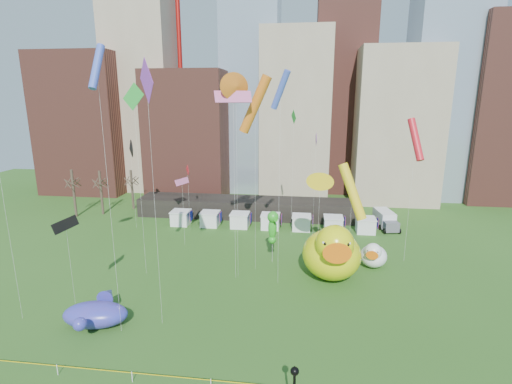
# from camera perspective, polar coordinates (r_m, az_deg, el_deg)

# --- Properties ---
(skyline) EXTENTS (101.00, 23.00, 68.00)m
(skyline) POSITION_cam_1_polar(r_m,az_deg,el_deg) (84.26, 4.76, 14.30)
(skyline) COLOR brown
(skyline) RESTS_ON ground
(pavilion) EXTENTS (38.00, 6.00, 3.20)m
(pavilion) POSITION_cam_1_polar(r_m,az_deg,el_deg) (68.59, -1.56, -2.32)
(pavilion) COLOR black
(pavilion) RESTS_ON ground
(vendor_tents) EXTENTS (33.24, 2.80, 2.40)m
(vendor_tents) POSITION_cam_1_polar(r_m,az_deg,el_deg) (62.46, 2.16, -4.43)
(vendor_tents) COLOR white
(vendor_tents) RESTS_ON ground
(bare_trees) EXTENTS (8.44, 6.44, 8.50)m
(bare_trees) POSITION_cam_1_polar(r_m,az_deg,el_deg) (75.20, -21.86, 0.01)
(bare_trees) COLOR #382B21
(bare_trees) RESTS_ON ground
(caution_tape) EXTENTS (50.00, 0.06, 0.90)m
(caution_tape) POSITION_cam_1_polar(r_m,az_deg,el_deg) (31.16, -6.72, -26.12)
(caution_tape) COLOR white
(caution_tape) RESTS_ON ground
(big_duck) EXTENTS (7.12, 9.43, 7.18)m
(big_duck) POSITION_cam_1_polar(r_m,az_deg,el_deg) (45.77, 11.21, -8.73)
(big_duck) COLOR #D8DF0B
(big_duck) RESTS_ON ground
(small_duck) EXTENTS (4.15, 4.87, 3.46)m
(small_duck) POSITION_cam_1_polar(r_m,az_deg,el_deg) (50.63, 17.00, -8.93)
(small_duck) COLOR white
(small_duck) RESTS_ON ground
(seahorse_green) EXTENTS (1.89, 2.10, 6.85)m
(seahorse_green) POSITION_cam_1_polar(r_m,az_deg,el_deg) (48.62, 2.46, -4.87)
(seahorse_green) COLOR silver
(seahorse_green) RESTS_ON ground
(seahorse_purple) EXTENTS (1.43, 1.63, 4.93)m
(seahorse_purple) POSITION_cam_1_polar(r_m,az_deg,el_deg) (47.30, 12.70, -7.77)
(seahorse_purple) COLOR silver
(seahorse_purple) RESTS_ON ground
(whale_inflatable) EXTENTS (6.31, 7.72, 2.64)m
(whale_inflatable) POSITION_cam_1_polar(r_m,az_deg,el_deg) (40.27, -22.57, -16.19)
(whale_inflatable) COLOR #463693
(whale_inflatable) RESTS_ON ground
(box_truck) EXTENTS (3.36, 6.60, 2.68)m
(box_truck) POSITION_cam_1_polar(r_m,az_deg,el_deg) (66.24, 18.59, -3.85)
(box_truck) COLOR silver
(box_truck) RESTS_ON ground
(kite_0) EXTENTS (2.14, 3.08, 18.31)m
(kite_0) POSITION_cam_1_polar(r_m,az_deg,el_deg) (50.38, 22.59, 7.18)
(kite_0) COLOR silver
(kite_0) RESTS_ON ground
(kite_1) EXTENTS (1.29, 2.68, 9.76)m
(kite_1) POSITION_cam_1_polar(r_m,az_deg,el_deg) (54.32, -10.90, 1.50)
(kite_1) COLOR silver
(kite_1) RESTS_ON ground
(kite_2) EXTENTS (1.69, 2.51, 14.34)m
(kite_2) POSITION_cam_1_polar(r_m,az_deg,el_deg) (63.11, -18.11, 6.15)
(kite_2) COLOR silver
(kite_2) RESTS_ON ground
(kite_3) EXTENTS (0.76, 1.90, 19.01)m
(kite_3) POSITION_cam_1_polar(r_m,az_deg,el_deg) (56.20, 5.59, 10.39)
(kite_3) COLOR silver
(kite_3) RESTS_ON ground
(kite_4) EXTENTS (2.23, 0.64, 12.03)m
(kite_4) POSITION_cam_1_polar(r_m,az_deg,el_deg) (46.50, 9.48, 1.54)
(kite_4) COLOR silver
(kite_4) RESTS_ON ground
(kite_5) EXTENTS (0.87, 2.14, 24.71)m
(kite_5) POSITION_cam_1_polar(r_m,az_deg,el_deg) (33.37, -22.52, 16.68)
(kite_5) COLOR silver
(kite_5) RESTS_ON ground
(kite_6) EXTENTS (1.86, 2.65, 23.24)m
(kite_6) POSITION_cam_1_polar(r_m,az_deg,el_deg) (41.99, -3.00, 15.33)
(kite_6) COLOR silver
(kite_6) RESTS_ON ground
(kite_7) EXTENTS (0.14, 1.82, 16.14)m
(kite_7) POSITION_cam_1_polar(r_m,az_deg,el_deg) (52.64, 8.88, 7.13)
(kite_7) COLOR silver
(kite_7) RESTS_ON ground
(kite_9) EXTENTS (3.80, 2.45, 21.35)m
(kite_9) POSITION_cam_1_polar(r_m,az_deg,el_deg) (41.64, -3.40, 13.79)
(kite_9) COLOR silver
(kite_9) RESTS_ON ground
(kite_10) EXTENTS (0.74, 3.28, 9.49)m
(kite_10) POSITION_cam_1_polar(r_m,az_deg,el_deg) (40.65, -26.38, -4.37)
(kite_10) COLOR silver
(kite_10) RESTS_ON ground
(kite_11) EXTENTS (2.84, 0.93, 22.23)m
(kite_11) POSITION_cam_1_polar(r_m,az_deg,el_deg) (44.64, -17.68, 12.79)
(kite_11) COLOR silver
(kite_11) RESTS_ON ground
(kite_12) EXTENTS (3.66, 3.00, 13.71)m
(kite_12) POSITION_cam_1_polar(r_m,az_deg,el_deg) (43.75, 14.07, 0.06)
(kite_12) COLOR silver
(kite_12) RESTS_ON ground
(kite_13) EXTENTS (2.31, 1.87, 23.39)m
(kite_13) POSITION_cam_1_polar(r_m,az_deg,el_deg) (40.35, 3.66, 14.83)
(kite_13) COLOR silver
(kite_13) RESTS_ON ground
(kite_14) EXTENTS (3.99, 1.90, 23.17)m
(kite_14) POSITION_cam_1_polar(r_m,az_deg,el_deg) (44.01, -0.12, 12.84)
(kite_14) COLOR silver
(kite_14) RESTS_ON ground
(kite_15) EXTENTS (2.30, 2.89, 23.81)m
(kite_15) POSITION_cam_1_polar(r_m,az_deg,el_deg) (33.38, -15.87, 15.09)
(kite_15) COLOR silver
(kite_15) RESTS_ON ground
(kite_16) EXTENTS (0.91, 1.41, 10.56)m
(kite_16) POSITION_cam_1_polar(r_m,az_deg,el_deg) (60.63, -10.08, 2.96)
(kite_16) COLOR silver
(kite_16) RESTS_ON ground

